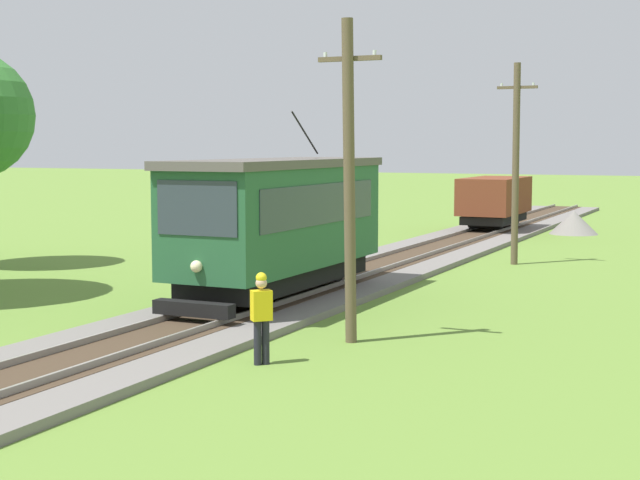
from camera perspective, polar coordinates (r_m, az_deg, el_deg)
name	(u,v)px	position (r m, az deg, el deg)	size (l,w,h in m)	color
red_tram	(278,221)	(25.24, -2.49, 1.15)	(2.60, 8.54, 4.79)	#235633
freight_car	(495,200)	(46.20, 10.37, 2.36)	(2.40, 5.20, 2.31)	brown
utility_pole_near_tram	(349,179)	(19.98, 1.76, 3.66)	(1.40, 0.50, 6.78)	brown
utility_pole_mid	(516,162)	(33.97, 11.59, 4.59)	(1.40, 0.35, 7.00)	brown
gravel_pile	(574,222)	(46.39, 14.89, 1.02)	(2.26, 2.26, 1.10)	gray
track_worker	(261,314)	(18.31, -3.51, -4.42)	(0.44, 0.44, 1.78)	black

